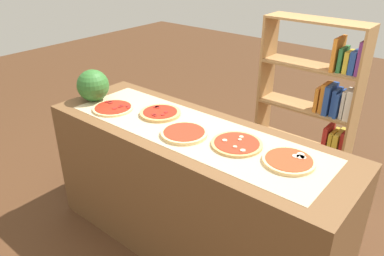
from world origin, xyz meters
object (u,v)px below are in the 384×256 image
pizza_pepperoni_1 (160,113)px  pizza_plain_2 (184,133)px  pizza_pepperoni_0 (113,108)px  pizza_mozzarella_4 (289,161)px  bookshelf (319,112)px  watermelon (93,85)px  pizza_mushroom_3 (237,144)px

pizza_pepperoni_1 → pizza_plain_2: bearing=-21.1°
pizza_pepperoni_0 → pizza_plain_2: 0.65m
pizza_pepperoni_1 → pizza_plain_2: size_ratio=0.97×
pizza_plain_2 → pizza_pepperoni_1: bearing=158.9°
pizza_pepperoni_1 → pizza_mozzarella_4: same height
pizza_mozzarella_4 → pizza_pepperoni_0: bearing=-174.1°
pizza_mozzarella_4 → bookshelf: (-0.30, 1.21, -0.22)m
pizza_pepperoni_0 → bookshelf: size_ratio=0.20×
watermelon → bookshelf: 1.84m
pizza_pepperoni_0 → pizza_mushroom_3: pizza_mushroom_3 is taller
pizza_pepperoni_0 → pizza_mozzarella_4: (1.30, 0.14, 0.00)m
pizza_pepperoni_0 → watermelon: (-0.24, 0.02, 0.11)m
pizza_plain_2 → pizza_mozzarella_4: (0.65, 0.11, -0.00)m
pizza_mozzarella_4 → bookshelf: bookshelf is taller
pizza_pepperoni_1 → pizza_mushroom_3: 0.65m
pizza_pepperoni_0 → bookshelf: (1.01, 1.34, -0.21)m
bookshelf → pizza_pepperoni_1: bearing=-119.6°
pizza_pepperoni_1 → bookshelf: bearing=60.4°
pizza_pepperoni_1 → watermelon: watermelon is taller
pizza_pepperoni_0 → pizza_mushroom_3: size_ratio=0.95×
pizza_mozzarella_4 → watermelon: size_ratio=1.22×
pizza_pepperoni_1 → bookshelf: size_ratio=0.19×
watermelon → bookshelf: bookshelf is taller
pizza_pepperoni_0 → pizza_pepperoni_1: 0.36m
pizza_pepperoni_1 → pizza_mozzarella_4: (0.98, -0.01, -0.00)m
pizza_pepperoni_1 → bookshelf: bookshelf is taller
pizza_pepperoni_0 → pizza_plain_2: (0.65, 0.02, 0.00)m
pizza_mushroom_3 → watermelon: watermelon is taller
pizza_mozzarella_4 → pizza_plain_2: bearing=-170.0°
pizza_pepperoni_1 → pizza_mozzarella_4: bearing=-0.6°
watermelon → pizza_mushroom_3: bearing=4.4°
pizza_pepperoni_1 → pizza_mushroom_3: bearing=-2.6°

